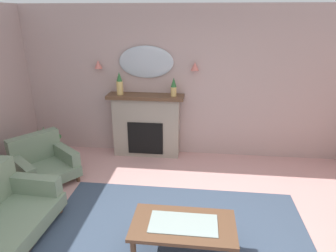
# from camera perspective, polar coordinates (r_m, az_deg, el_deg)

# --- Properties ---
(wall_back) EXTENTS (6.93, 0.10, 2.66)m
(wall_back) POSITION_cam_1_polar(r_m,az_deg,el_deg) (5.37, 3.85, 8.15)
(wall_back) COLOR #B29993
(wall_back) RESTS_ON ground
(patterned_rug) EXTENTS (3.20, 2.40, 0.01)m
(patterned_rug) POSITION_cam_1_polar(r_m,az_deg,el_deg) (3.69, 1.23, -21.96)
(patterned_rug) COLOR #38475B
(patterned_rug) RESTS_ON ground
(fireplace) EXTENTS (1.36, 0.36, 1.16)m
(fireplace) POSITION_cam_1_polar(r_m,az_deg,el_deg) (5.46, -4.16, 0.01)
(fireplace) COLOR gray
(fireplace) RESTS_ON ground
(mantel_vase_centre) EXTENTS (0.11, 0.11, 0.40)m
(mantel_vase_centre) POSITION_cam_1_polar(r_m,az_deg,el_deg) (5.31, -9.26, 7.94)
(mantel_vase_centre) COLOR tan
(mantel_vase_centre) RESTS_ON fireplace
(mantel_vase_right) EXTENTS (0.10, 0.10, 0.32)m
(mantel_vase_right) POSITION_cam_1_polar(r_m,az_deg,el_deg) (5.15, 1.09, 7.49)
(mantel_vase_right) COLOR tan
(mantel_vase_right) RESTS_ON fireplace
(wall_mirror) EXTENTS (0.96, 0.06, 0.56)m
(wall_mirror) POSITION_cam_1_polar(r_m,az_deg,el_deg) (5.31, -4.21, 12.13)
(wall_mirror) COLOR #B2BCC6
(wall_sconce_left) EXTENTS (0.14, 0.14, 0.14)m
(wall_sconce_left) POSITION_cam_1_polar(r_m,az_deg,el_deg) (5.49, -13.24, 11.41)
(wall_sconce_left) COLOR #D17066
(wall_sconce_right) EXTENTS (0.14, 0.14, 0.14)m
(wall_sconce_right) POSITION_cam_1_polar(r_m,az_deg,el_deg) (5.18, 5.18, 11.33)
(wall_sconce_right) COLOR #D17066
(coffee_table) EXTENTS (1.10, 0.60, 0.45)m
(coffee_table) POSITION_cam_1_polar(r_m,az_deg,el_deg) (3.32, 2.94, -18.95)
(coffee_table) COLOR brown
(coffee_table) RESTS_ON ground
(armchair_beside_couch) EXTENTS (1.14, 1.14, 0.71)m
(armchair_beside_couch) POSITION_cam_1_polar(r_m,az_deg,el_deg) (5.12, -22.88, -6.40)
(armchair_beside_couch) COLOR gray
(armchair_beside_couch) RESTS_ON ground
(potted_plant_small_fern) EXTENTS (0.45, 0.46, 0.69)m
(potted_plant_small_fern) POSITION_cam_1_polar(r_m,az_deg,el_deg) (5.61, -21.76, -3.33)
(potted_plant_small_fern) COLOR #474C56
(potted_plant_small_fern) RESTS_ON ground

